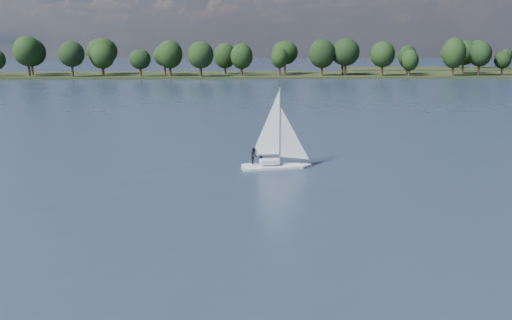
{
  "coord_description": "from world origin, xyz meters",
  "views": [
    {
      "loc": [
        -1.66,
        -14.48,
        13.37
      ],
      "look_at": [
        0.02,
        37.53,
        2.5
      ],
      "focal_mm": 40.0,
      "sensor_mm": 36.0,
      "label": 1
    }
  ],
  "objects": [
    {
      "name": "far_shore",
      "position": [
        0.0,
        212.0,
        0.0
      ],
      "size": [
        660.0,
        40.0,
        1.5
      ],
      "primitive_type": "cube",
      "color": "black",
      "rests_on": "ground"
    },
    {
      "name": "treeline",
      "position": [
        -7.42,
        208.33,
        8.1
      ],
      "size": [
        562.15,
        73.79,
        18.17
      ],
      "color": "black",
      "rests_on": "ground"
    },
    {
      "name": "ground",
      "position": [
        0.0,
        100.0,
        0.0
      ],
      "size": [
        700.0,
        700.0,
        0.0
      ],
      "primitive_type": "plane",
      "color": "#233342",
      "rests_on": "ground"
    },
    {
      "name": "sailboat",
      "position": [
        2.08,
        45.06,
        2.52
      ],
      "size": [
        7.1,
        3.18,
        9.02
      ],
      "rotation": [
        0.0,
        0.0,
        0.19
      ],
      "color": "silver",
      "rests_on": "ground"
    }
  ]
}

